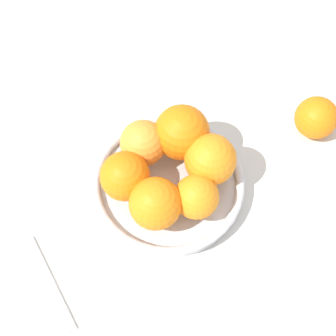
# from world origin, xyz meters

# --- Properties ---
(ground_plane) EXTENTS (4.00, 4.00, 0.00)m
(ground_plane) POSITION_xyz_m (0.00, 0.00, 0.00)
(ground_plane) COLOR beige
(fruit_bowl) EXTENTS (0.23, 0.23, 0.03)m
(fruit_bowl) POSITION_xyz_m (0.00, 0.00, 0.02)
(fruit_bowl) COLOR silver
(fruit_bowl) RESTS_ON ground_plane
(orange_pile) EXTENTS (0.18, 0.20, 0.08)m
(orange_pile) POSITION_xyz_m (0.01, -0.00, 0.07)
(orange_pile) COLOR orange
(orange_pile) RESTS_ON fruit_bowl
(stray_orange) EXTENTS (0.07, 0.07, 0.07)m
(stray_orange) POSITION_xyz_m (0.06, -0.26, 0.03)
(stray_orange) COLOR orange
(stray_orange) RESTS_ON ground_plane
(napkin_folded) EXTENTS (0.19, 0.19, 0.01)m
(napkin_folded) POSITION_xyz_m (-0.13, 0.26, 0.00)
(napkin_folded) COLOR white
(napkin_folded) RESTS_ON ground_plane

